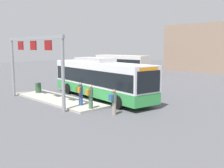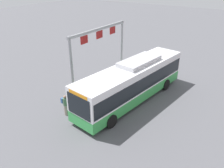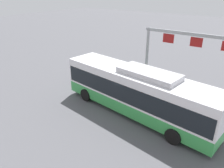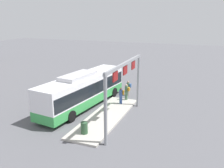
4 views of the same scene
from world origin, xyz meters
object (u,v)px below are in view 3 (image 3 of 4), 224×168
object	(u,v)px
bus_main	(137,90)
person_boarding	(108,74)
person_waiting_near	(140,80)
person_waiting_mid	(128,76)

from	to	relation	value
bus_main	person_boarding	size ratio (longest dim) A/B	7.11
person_waiting_near	person_waiting_mid	bearing A→B (deg)	-115.35
bus_main	person_waiting_near	world-z (taller)	bus_main
bus_main	person_waiting_near	distance (m)	3.76
person_waiting_mid	person_boarding	bearing A→B (deg)	-75.18
person_waiting_near	person_waiting_mid	size ratio (longest dim) A/B	1.00
bus_main	person_waiting_mid	size ratio (longest dim) A/B	7.11
bus_main	person_boarding	world-z (taller)	bus_main
person_boarding	person_waiting_near	size ratio (longest dim) A/B	1.00
bus_main	person_waiting_mid	distance (m)	4.60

